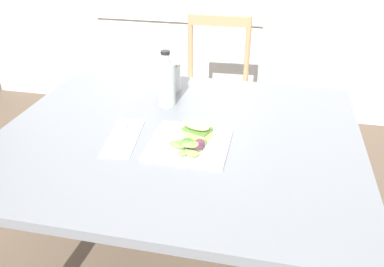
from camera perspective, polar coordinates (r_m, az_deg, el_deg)
dining_table at (r=1.40m, az=-1.86°, el=-4.00°), size 1.20×1.02×0.74m
chair_wooden_far at (r=2.37m, az=3.20°, el=5.76°), size 0.41×0.41×0.87m
plate_lunch at (r=1.27m, az=-0.39°, el=-1.46°), size 0.25×0.25×0.01m
sandwich_half_front at (r=1.28m, az=0.70°, el=0.61°), size 0.10×0.09×0.06m
salad_mixed_greens at (r=1.22m, az=-0.32°, el=-1.63°), size 0.13×0.11×0.03m
napkin_folded at (r=1.32m, az=-9.77°, el=-0.58°), size 0.13×0.26×0.00m
fork_on_napkin at (r=1.34m, az=-9.55°, el=-0.08°), size 0.03×0.19×0.00m
bottle_cold_brew at (r=1.51m, az=-3.69°, el=6.83°), size 0.07×0.07×0.21m
mason_jar_iced_tea at (r=1.65m, az=-2.97°, el=8.00°), size 0.08×0.08×0.12m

